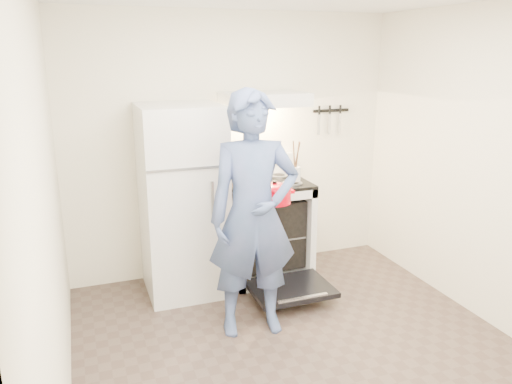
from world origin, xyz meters
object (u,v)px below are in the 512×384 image
(person, at_px, (254,216))
(dutch_oven, at_px, (275,195))
(stove_body, at_px, (266,231))
(refrigerator, at_px, (183,201))
(tea_kettle, at_px, (229,165))

(person, xyz_separation_m, dutch_oven, (0.30, 0.32, 0.05))
(stove_body, bearing_deg, refrigerator, -178.23)
(refrigerator, xyz_separation_m, tea_kettle, (0.51, 0.24, 0.24))
(refrigerator, relative_size, person, 0.90)
(refrigerator, height_order, tea_kettle, refrigerator)
(refrigerator, height_order, person, person)
(person, bearing_deg, dutch_oven, 53.65)
(dutch_oven, bearing_deg, refrigerator, 139.72)
(refrigerator, height_order, dutch_oven, refrigerator)
(tea_kettle, xyz_separation_m, person, (-0.15, -1.12, -0.15))
(person, bearing_deg, refrigerator, 119.28)
(tea_kettle, xyz_separation_m, dutch_oven, (0.14, -0.80, -0.10))
(tea_kettle, bearing_deg, person, -97.79)
(stove_body, relative_size, person, 0.49)
(person, relative_size, dutch_oven, 5.51)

